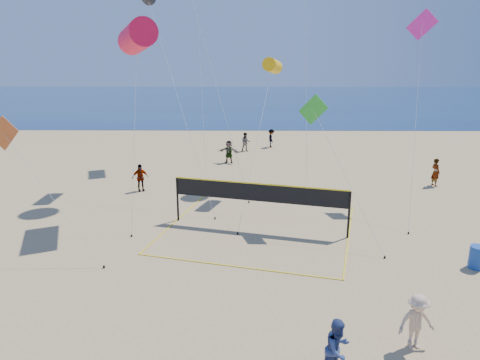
{
  "coord_description": "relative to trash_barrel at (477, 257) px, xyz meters",
  "views": [
    {
      "loc": [
        0.39,
        -9.72,
        8.44
      ],
      "look_at": [
        0.26,
        2.0,
        5.02
      ],
      "focal_mm": 35.0,
      "sensor_mm": 36.0,
      "label": 1
    }
  ],
  "objects": [
    {
      "name": "ocean",
      "position": [
        -9.45,
        55.0,
        -0.44
      ],
      "size": [
        140.0,
        50.0,
        0.03
      ],
      "primitive_type": "cube",
      "color": "navy",
      "rests_on": "ground"
    },
    {
      "name": "bystander_a",
      "position": [
        -6.65,
        -6.36,
        0.41
      ],
      "size": [
        1.06,
        1.05,
        1.73
      ],
      "primitive_type": "imported",
      "rotation": [
        0.0,
        0.0,
        0.73
      ],
      "color": "navy",
      "rests_on": "ground"
    },
    {
      "name": "bystander_b",
      "position": [
        -4.17,
        -5.06,
        0.39
      ],
      "size": [
        1.19,
        0.81,
        1.69
      ],
      "primitive_type": "imported",
      "rotation": [
        0.0,
        0.0,
        0.18
      ],
      "color": "#D6B18F",
      "rests_on": "ground"
    },
    {
      "name": "far_person_0",
      "position": [
        -15.26,
        9.78,
        0.37
      ],
      "size": [
        1.04,
        0.78,
        1.65
      ],
      "primitive_type": "imported",
      "rotation": [
        0.0,
        0.0,
        0.44
      ],
      "color": "gray",
      "rests_on": "ground"
    },
    {
      "name": "far_person_1",
      "position": [
        -10.24,
        16.77,
        0.37
      ],
      "size": [
        1.59,
        0.82,
        1.64
      ],
      "primitive_type": "imported",
      "rotation": [
        0.0,
        0.0,
        -0.23
      ],
      "color": "gray",
      "rests_on": "ground"
    },
    {
      "name": "far_person_2",
      "position": [
        2.64,
        11.03,
        0.42
      ],
      "size": [
        0.61,
        0.74,
        1.73
      ],
      "primitive_type": "imported",
      "rotation": [
        0.0,
        0.0,
        1.92
      ],
      "color": "gray",
      "rests_on": "ground"
    },
    {
      "name": "far_person_3",
      "position": [
        -9.0,
        20.52,
        0.32
      ],
      "size": [
        0.79,
        0.64,
        1.54
      ],
      "primitive_type": "imported",
      "rotation": [
        0.0,
        0.0,
        0.07
      ],
      "color": "gray",
      "rests_on": "ground"
    },
    {
      "name": "far_person_4",
      "position": [
        -6.83,
        22.15,
        0.31
      ],
      "size": [
        0.65,
        1.03,
        1.53
      ],
      "primitive_type": "imported",
      "rotation": [
        0.0,
        0.0,
        1.65
      ],
      "color": "gray",
      "rests_on": "ground"
    },
    {
      "name": "trash_barrel",
      "position": [
        0.0,
        0.0,
        0.0
      ],
      "size": [
        0.71,
        0.71,
        0.9
      ],
      "primitive_type": "cylinder",
      "rotation": [
        0.0,
        0.0,
        0.2
      ],
      "color": "#17439B",
      "rests_on": "ground"
    },
    {
      "name": "volleyball_net",
      "position": [
        -8.39,
        3.95,
        1.08
      ],
      "size": [
        10.25,
        10.15,
        2.25
      ],
      "rotation": [
        0.0,
        0.0,
        -0.26
      ],
      "color": "black",
      "rests_on": "ground"
    },
    {
      "name": "kite_0",
      "position": [
        -14.03,
        5.69,
        8.29
      ],
      "size": [
        2.46,
        4.5,
        9.59
      ],
      "rotation": [
        0.0,
        0.0,
        0.42
      ],
      "color": "#F8123F",
      "rests_on": "ground"
    },
    {
      "name": "kite_2",
      "position": [
        -7.56,
        9.77,
        6.81
      ],
      "size": [
        2.49,
        7.57,
        7.76
      ],
      "rotation": [
        0.0,
        0.0,
        -0.29
      ],
      "color": "yellow",
      "rests_on": "ground"
    },
    {
      "name": "kite_3",
      "position": [
        -18.37,
        1.3,
        4.32
      ],
      "size": [
        4.78,
        1.83,
        5.78
      ],
      "rotation": [
        0.0,
        0.0,
        -0.1
      ],
      "color": "#C15623",
      "rests_on": "ground"
    },
    {
      "name": "kite_4",
      "position": [
        -5.81,
        4.36,
        4.8
      ],
      "size": [
        3.3,
        4.24,
        6.3
      ],
      "rotation": [
        0.0,
        0.0,
        -0.41
      ],
      "color": "green",
      "rests_on": "ground"
    },
    {
      "name": "kite_5",
      "position": [
        0.07,
        8.7,
        8.38
      ],
      "size": [
        2.41,
        6.17,
        10.2
      ],
      "rotation": [
        0.0,
        0.0,
        -0.38
      ],
      "color": "#E626AB",
      "rests_on": "ground"
    }
  ]
}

